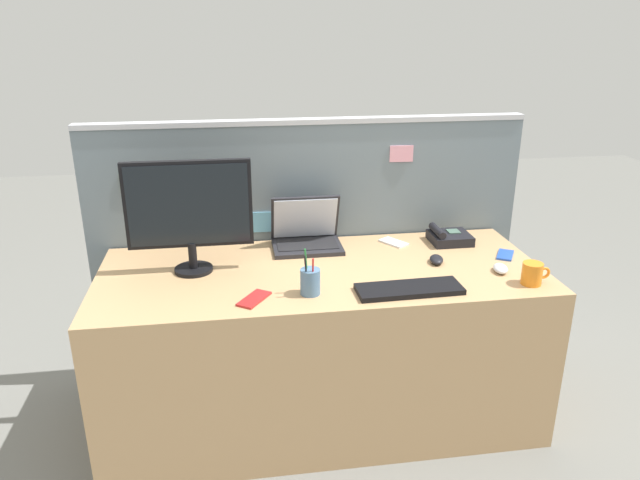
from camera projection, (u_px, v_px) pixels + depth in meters
name	position (u px, v px, depth m)	size (l,w,h in m)	color
ground_plane	(322.00, 412.00, 2.84)	(10.00, 10.00, 0.00)	slate
desk	(322.00, 344.00, 2.71)	(1.93, 0.79, 0.75)	tan
cubicle_divider	(309.00, 250.00, 3.01)	(2.14, 0.08, 1.33)	slate
desktop_monitor	(189.00, 209.00, 2.47)	(0.53, 0.16, 0.49)	black
laptop	(306.00, 234.00, 2.82)	(0.32, 0.25, 0.25)	#232328
desk_phone	(448.00, 237.00, 2.88)	(0.19, 0.17, 0.08)	black
keyboard_main	(409.00, 289.00, 2.37)	(0.43, 0.14, 0.02)	black
computer_mouse_right_hand	(436.00, 259.00, 2.64)	(0.06, 0.10, 0.03)	black
computer_mouse_left_hand	(501.00, 268.00, 2.55)	(0.06, 0.10, 0.03)	silver
pen_cup	(310.00, 281.00, 2.33)	(0.08, 0.08, 0.19)	#4C7093
cell_phone_white_slab	(394.00, 242.00, 2.88)	(0.07, 0.14, 0.01)	silver
cell_phone_red_case	(254.00, 299.00, 2.30)	(0.07, 0.15, 0.01)	#B22323
cell_phone_blue_case	(505.00, 255.00, 2.73)	(0.07, 0.13, 0.01)	blue
coffee_mug	(533.00, 274.00, 2.42)	(0.12, 0.08, 0.09)	orange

